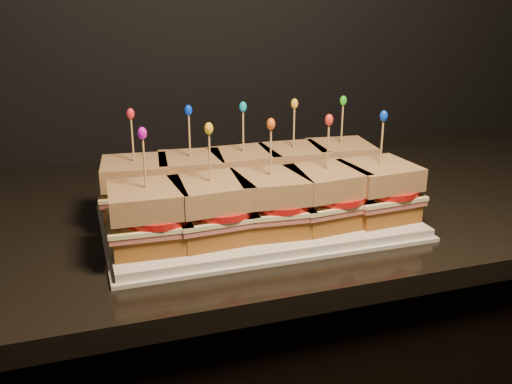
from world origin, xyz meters
name	(u,v)px	position (x,y,z in m)	size (l,w,h in m)	color
granite_slab	(109,225)	(0.60, 1.67, 0.93)	(2.20, 0.69, 0.03)	black
platter	(256,219)	(0.82, 1.55, 0.95)	(0.47, 0.29, 0.02)	silver
platter_rim	(256,223)	(0.82, 1.55, 0.95)	(0.48, 0.30, 0.01)	silver
sandwich_0_bread_bot	(137,204)	(0.65, 1.62, 0.97)	(0.10, 0.10, 0.03)	#5F3911
sandwich_0_ham	(136,194)	(0.65, 1.62, 0.99)	(0.11, 0.11, 0.01)	#BB5D52
sandwich_0_cheese	(136,189)	(0.65, 1.62, 1.00)	(0.11, 0.11, 0.01)	#FBF2AD
sandwich_0_tomato	(144,185)	(0.66, 1.62, 1.01)	(0.10, 0.10, 0.01)	red
sandwich_0_bread_top	(135,172)	(0.65, 1.62, 1.03)	(0.10, 0.10, 0.03)	brown
sandwich_0_pick	(133,143)	(0.65, 1.62, 1.08)	(0.00, 0.00, 0.09)	tan
sandwich_0_frill	(131,114)	(0.65, 1.62, 1.12)	(0.01, 0.01, 0.02)	red
sandwich_1_bread_bot	(192,198)	(0.73, 1.62, 0.97)	(0.10, 0.10, 0.03)	#5F3911
sandwich_1_ham	(192,188)	(0.73, 1.62, 0.99)	(0.11, 0.11, 0.01)	#BB5D52
sandwich_1_cheese	(191,184)	(0.73, 1.62, 1.00)	(0.11, 0.11, 0.01)	#FBF2AD
sandwich_1_tomato	(199,180)	(0.75, 1.62, 1.01)	(0.10, 0.10, 0.01)	red
sandwich_1_bread_top	(191,167)	(0.73, 1.62, 1.03)	(0.10, 0.10, 0.03)	brown
sandwich_1_pick	(190,138)	(0.73, 1.62, 1.08)	(0.00, 0.00, 0.09)	tan
sandwich_1_frill	(188,110)	(0.73, 1.62, 1.12)	(0.01, 0.01, 0.02)	#0632D8
sandwich_2_bread_bot	(244,193)	(0.82, 1.62, 0.97)	(0.10, 0.10, 0.03)	#5F3911
sandwich_2_ham	(244,183)	(0.82, 1.62, 0.99)	(0.11, 0.11, 0.01)	#BB5D52
sandwich_2_cheese	(244,179)	(0.82, 1.62, 1.00)	(0.11, 0.11, 0.01)	#FBF2AD
sandwich_2_tomato	(251,175)	(0.84, 1.62, 1.01)	(0.10, 0.10, 0.01)	red
sandwich_2_bread_top	(243,162)	(0.82, 1.62, 1.03)	(0.10, 0.10, 0.03)	brown
sandwich_2_pick	(243,134)	(0.82, 1.62, 1.08)	(0.00, 0.00, 0.09)	tan
sandwich_2_frill	(243,107)	(0.82, 1.62, 1.12)	(0.01, 0.01, 0.02)	#0F97C1
sandwich_3_bread_bot	(293,187)	(0.91, 1.62, 0.97)	(0.10, 0.10, 0.03)	#5F3911
sandwich_3_ham	(293,178)	(0.91, 1.62, 0.99)	(0.11, 0.11, 0.01)	#BB5D52
sandwich_3_cheese	(293,174)	(0.91, 1.62, 1.00)	(0.11, 0.11, 0.01)	#FBF2AD
sandwich_3_tomato	(301,170)	(0.93, 1.62, 1.01)	(0.10, 0.10, 0.01)	red
sandwich_3_bread_top	(293,157)	(0.91, 1.62, 1.03)	(0.10, 0.10, 0.03)	brown
sandwich_3_pick	(294,130)	(0.91, 1.62, 1.08)	(0.00, 0.00, 0.09)	tan
sandwich_3_frill	(295,104)	(0.91, 1.62, 1.12)	(0.01, 0.01, 0.02)	yellow
sandwich_4_bread_bot	(339,182)	(1.00, 1.62, 0.97)	(0.10, 0.10, 0.03)	#5F3911
sandwich_4_ham	(340,173)	(1.00, 1.62, 0.99)	(0.11, 0.11, 0.01)	#BB5D52
sandwich_4_cheese	(340,169)	(1.00, 1.62, 1.00)	(0.11, 0.11, 0.01)	#FBF2AD
sandwich_4_tomato	(348,165)	(1.01, 1.62, 1.01)	(0.10, 0.10, 0.01)	red
sandwich_4_bread_top	(341,153)	(1.00, 1.62, 1.03)	(0.10, 0.10, 0.03)	brown
sandwich_4_pick	(342,127)	(1.00, 1.62, 1.08)	(0.00, 0.00, 0.09)	tan
sandwich_4_frill	(343,101)	(1.00, 1.62, 1.12)	(0.01, 0.01, 0.02)	green
sandwich_5_bread_bot	(149,236)	(0.65, 1.49, 0.97)	(0.10, 0.10, 0.03)	#5F3911
sandwich_5_ham	(148,224)	(0.65, 1.49, 0.99)	(0.11, 0.11, 0.01)	#BB5D52
sandwich_5_cheese	(148,220)	(0.65, 1.49, 1.00)	(0.11, 0.11, 0.01)	#FBF2AD
sandwich_5_tomato	(157,215)	(0.66, 1.48, 1.01)	(0.10, 0.10, 0.01)	red
sandwich_5_bread_top	(147,200)	(0.65, 1.49, 1.03)	(0.10, 0.10, 0.03)	brown
sandwich_5_pick	(144,166)	(0.65, 1.49, 1.08)	(0.00, 0.00, 0.09)	tan
sandwich_5_frill	(142,133)	(0.65, 1.49, 1.12)	(0.01, 0.01, 0.02)	#C70FB5
sandwich_6_bread_bot	(212,228)	(0.73, 1.49, 0.97)	(0.10, 0.10, 0.03)	#5F3911
sandwich_6_ham	(211,217)	(0.73, 1.49, 0.99)	(0.11, 0.11, 0.01)	#BB5D52
sandwich_6_cheese	(211,212)	(0.73, 1.49, 1.00)	(0.11, 0.11, 0.01)	#FBF2AD
sandwich_6_tomato	(220,208)	(0.75, 1.48, 1.01)	(0.10, 0.10, 0.01)	red
sandwich_6_bread_top	(211,193)	(0.73, 1.49, 1.03)	(0.10, 0.10, 0.03)	brown
sandwich_6_pick	(210,161)	(0.73, 1.49, 1.08)	(0.00, 0.00, 0.09)	tan
sandwich_6_frill	(209,128)	(0.73, 1.49, 1.12)	(0.01, 0.01, 0.02)	gold
sandwich_7_bread_bot	(270,221)	(0.82, 1.49, 0.97)	(0.10, 0.10, 0.03)	#5F3911
sandwich_7_ham	(270,210)	(0.82, 1.49, 0.99)	(0.11, 0.11, 0.01)	#BB5D52
sandwich_7_cheese	(270,205)	(0.82, 1.49, 1.00)	(0.11, 0.11, 0.01)	#FBF2AD
sandwich_7_tomato	(279,201)	(0.84, 1.48, 1.01)	(0.10, 0.10, 0.01)	red
sandwich_7_bread_top	(270,186)	(0.82, 1.49, 1.03)	(0.10, 0.10, 0.03)	brown
sandwich_7_pick	(271,155)	(0.82, 1.49, 1.08)	(0.00, 0.00, 0.09)	tan
sandwich_7_frill	(271,124)	(0.82, 1.49, 1.12)	(0.01, 0.01, 0.02)	#E75715
sandwich_8_bread_bot	(325,214)	(0.91, 1.49, 0.97)	(0.10, 0.10, 0.03)	#5F3911
sandwich_8_ham	(326,203)	(0.91, 1.49, 0.99)	(0.11, 0.11, 0.01)	#BB5D52
sandwich_8_cheese	(326,199)	(0.91, 1.49, 1.00)	(0.11, 0.11, 0.01)	#FBF2AD
sandwich_8_tomato	(335,195)	(0.93, 1.48, 1.01)	(0.10, 0.10, 0.01)	red
sandwich_8_bread_top	(327,181)	(0.91, 1.49, 1.03)	(0.10, 0.10, 0.03)	brown
sandwich_8_pick	(328,150)	(0.91, 1.49, 1.08)	(0.00, 0.00, 0.09)	tan
sandwich_8_frill	(329,120)	(0.91, 1.49, 1.12)	(0.01, 0.01, 0.02)	red
sandwich_9_bread_bot	(377,208)	(1.00, 1.49, 0.97)	(0.10, 0.10, 0.03)	#5F3911
sandwich_9_ham	(378,197)	(1.00, 1.49, 0.99)	(0.11, 0.11, 0.01)	#BB5D52
sandwich_9_cheese	(378,193)	(1.00, 1.49, 1.00)	(0.11, 0.11, 0.01)	#FBF2AD
sandwich_9_tomato	(387,189)	(1.01, 1.48, 1.01)	(0.10, 0.10, 0.01)	red
sandwich_9_bread_top	(379,175)	(1.00, 1.49, 1.03)	(0.10, 0.10, 0.03)	brown
sandwich_9_pick	(382,145)	(1.00, 1.49, 1.08)	(0.00, 0.00, 0.09)	tan
sandwich_9_frill	(384,116)	(1.00, 1.49, 1.12)	(0.01, 0.01, 0.02)	#0A3AD1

